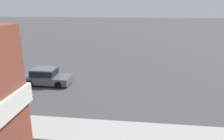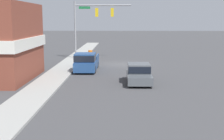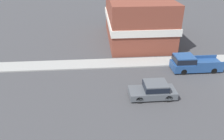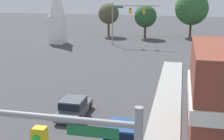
# 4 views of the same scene
# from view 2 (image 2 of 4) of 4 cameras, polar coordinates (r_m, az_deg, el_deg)

# --- Properties ---
(ground_plane) EXTENTS (200.00, 200.00, 0.00)m
(ground_plane) POSITION_cam_2_polar(r_m,az_deg,el_deg) (34.75, 1.60, 1.06)
(ground_plane) COLOR #424244
(sidewalk_curb) EXTENTS (2.40, 60.00, 0.14)m
(sidewalk_curb) POSITION_cam_2_polar(r_m,az_deg,el_deg) (35.19, -7.72, 1.20)
(sidewalk_curb) COLOR #9E9E99
(sidewalk_curb) RESTS_ON ground
(near_signal_assembly) EXTENTS (7.02, 0.49, 7.15)m
(near_signal_assembly) POSITION_cam_2_polar(r_m,az_deg,el_deg) (39.04, -3.66, 9.54)
(near_signal_assembly) COLOR gray
(near_signal_assembly) RESTS_ON ground
(car_lead) EXTENTS (1.85, 4.21, 1.52)m
(car_lead) POSITION_cam_2_polar(r_m,az_deg,el_deg) (24.56, 4.94, -0.56)
(car_lead) COLOR black
(car_lead) RESTS_ON ground
(pickup_truck_parked) EXTENTS (1.96, 5.44, 1.83)m
(pickup_truck_parked) POSITION_cam_2_polar(r_m,az_deg,el_deg) (30.11, -4.71, 1.50)
(pickup_truck_parked) COLOR black
(pickup_truck_parked) RESTS_ON ground
(construction_barrel) EXTENTS (0.54, 0.54, 1.02)m
(construction_barrel) POSITION_cam_2_polar(r_m,az_deg,el_deg) (40.13, -3.99, 2.90)
(construction_barrel) COLOR orange
(construction_barrel) RESTS_ON ground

